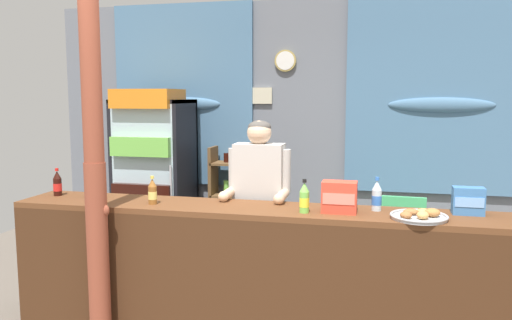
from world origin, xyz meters
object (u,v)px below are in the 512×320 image
object	(u,v)px
pastry_tray	(419,216)
snack_box_biscuit	(468,201)
soda_bottle_iced_tea	(152,192)
snack_box_crackers	(339,197)
shopkeeper	(259,194)
soda_bottle_lime_soda	(304,198)
drink_fridge	(154,165)
timber_post	(95,170)
soda_bottle_grape_soda	(93,181)
bottle_shelf_rack	(232,199)
soda_bottle_cola	(57,184)
soda_bottle_water	(377,196)
plastic_lawn_chair	(401,233)
stall_counter	(250,264)

from	to	relation	value
pastry_tray	snack_box_biscuit	bearing A→B (deg)	32.68
soda_bottle_iced_tea	snack_box_crackers	distance (m)	1.35
snack_box_crackers	snack_box_biscuit	distance (m)	0.85
shopkeeper	soda_bottle_lime_soda	distance (m)	0.65
drink_fridge	snack_box_biscuit	bearing A→B (deg)	-27.73
timber_post	soda_bottle_iced_tea	size ratio (longest dim) A/B	12.62
drink_fridge	snack_box_crackers	distance (m)	2.72
drink_fridge	soda_bottle_grape_soda	size ratio (longest dim) A/B	5.93
soda_bottle_iced_tea	bottle_shelf_rack	bearing A→B (deg)	88.91
soda_bottle_iced_tea	snack_box_biscuit	bearing A→B (deg)	4.52
timber_post	soda_bottle_cola	xyz separation A→B (m)	(-0.58, 0.41, -0.19)
soda_bottle_water	soda_bottle_lime_soda	bearing A→B (deg)	-159.67
plastic_lawn_chair	soda_bottle_water	bearing A→B (deg)	-100.50
drink_fridge	shopkeeper	bearing A→B (deg)	-40.75
drink_fridge	snack_box_biscuit	world-z (taller)	drink_fridge
drink_fridge	bottle_shelf_rack	size ratio (longest dim) A/B	1.53
bottle_shelf_rack	shopkeeper	size ratio (longest dim) A/B	0.76
bottle_shelf_rack	soda_bottle_grape_soda	xyz separation A→B (m)	(-0.59, -1.86, 0.48)
soda_bottle_grape_soda	soda_bottle_iced_tea	bearing A→B (deg)	-12.38
bottle_shelf_rack	drink_fridge	bearing A→B (deg)	-163.27
shopkeeper	timber_post	bearing A→B (deg)	-142.71
soda_bottle_cola	soda_bottle_iced_tea	xyz separation A→B (m)	(0.87, -0.12, -0.00)
timber_post	soda_bottle_lime_soda	world-z (taller)	timber_post
drink_fridge	pastry_tray	bearing A→B (deg)	-33.75
stall_counter	plastic_lawn_chair	size ratio (longest dim) A/B	4.13
soda_bottle_cola	snack_box_biscuit	size ratio (longest dim) A/B	1.09
drink_fridge	soda_bottle_cola	bearing A→B (deg)	-92.98
soda_bottle_grape_soda	soda_bottle_iced_tea	world-z (taller)	soda_bottle_grape_soda
plastic_lawn_chair	bottle_shelf_rack	bearing A→B (deg)	163.01
plastic_lawn_chair	pastry_tray	distance (m)	1.55
plastic_lawn_chair	soda_bottle_iced_tea	world-z (taller)	soda_bottle_iced_tea
bottle_shelf_rack	soda_bottle_lime_soda	xyz separation A→B (m)	(1.08, -2.00, 0.45)
soda_bottle_grape_soda	soda_bottle_water	xyz separation A→B (m)	(2.14, 0.03, -0.03)
timber_post	plastic_lawn_chair	xyz separation A→B (m)	(2.12, 1.72, -0.76)
stall_counter	timber_post	size ratio (longest dim) A/B	1.36
soda_bottle_cola	stall_counter	bearing A→B (deg)	-5.94
soda_bottle_grape_soda	soda_bottle_lime_soda	bearing A→B (deg)	-4.95
stall_counter	snack_box_crackers	distance (m)	0.78
stall_counter	soda_bottle_cola	world-z (taller)	soda_bottle_cola
stall_counter	soda_bottle_iced_tea	size ratio (longest dim) A/B	17.12
plastic_lawn_chair	shopkeeper	bearing A→B (deg)	-139.54
stall_counter	timber_post	world-z (taller)	timber_post
bottle_shelf_rack	soda_bottle_iced_tea	world-z (taller)	bottle_shelf_rack
drink_fridge	soda_bottle_grape_soda	world-z (taller)	drink_fridge
snack_box_biscuit	soda_bottle_cola	bearing A→B (deg)	-179.05
drink_fridge	snack_box_biscuit	xyz separation A→B (m)	(2.97, -1.56, 0.05)
soda_bottle_water	pastry_tray	size ratio (longest dim) A/B	0.64
snack_box_crackers	soda_bottle_lime_soda	bearing A→B (deg)	-164.92
stall_counter	pastry_tray	distance (m)	1.19
soda_bottle_water	stall_counter	bearing A→B (deg)	-166.87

